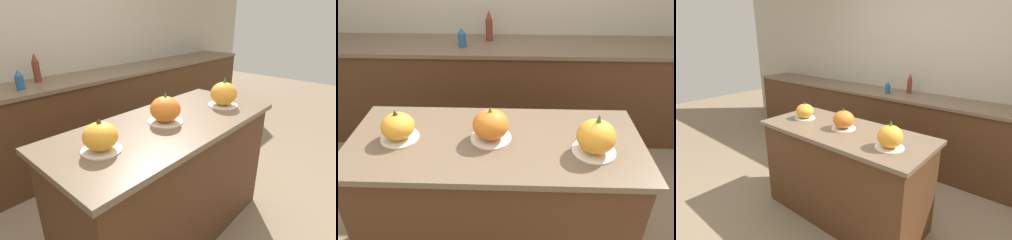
% 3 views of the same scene
% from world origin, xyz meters
% --- Properties ---
extents(ground_plane, '(12.00, 12.00, 0.00)m').
position_xyz_m(ground_plane, '(0.00, 0.00, 0.00)').
color(ground_plane, '#847056').
extents(wall_back, '(8.00, 0.06, 2.50)m').
position_xyz_m(wall_back, '(0.00, 1.79, 1.25)').
color(wall_back, '#B2A893').
rests_on(wall_back, ground_plane).
extents(kitchen_island, '(1.60, 0.70, 0.90)m').
position_xyz_m(kitchen_island, '(0.00, 0.00, 0.45)').
color(kitchen_island, '#4C2D19').
rests_on(kitchen_island, ground_plane).
extents(back_counter, '(6.00, 0.60, 0.94)m').
position_xyz_m(back_counter, '(0.00, 1.46, 0.47)').
color(back_counter, '#4C2D19').
rests_on(back_counter, ground_plane).
extents(pumpkin_cake_left, '(0.21, 0.21, 0.18)m').
position_xyz_m(pumpkin_cake_left, '(-0.52, 0.00, 0.97)').
color(pumpkin_cake_left, silver).
rests_on(pumpkin_cake_left, kitchen_island).
extents(pumpkin_cake_center, '(0.22, 0.22, 0.20)m').
position_xyz_m(pumpkin_cake_center, '(-0.02, 0.02, 0.98)').
color(pumpkin_cake_center, silver).
rests_on(pumpkin_cake_center, kitchen_island).
extents(pumpkin_cake_right, '(0.22, 0.22, 0.22)m').
position_xyz_m(pumpkin_cake_right, '(0.52, -0.08, 0.99)').
color(pumpkin_cake_right, silver).
rests_on(pumpkin_cake_right, kitchen_island).
extents(bottle_tall, '(0.07, 0.07, 0.28)m').
position_xyz_m(bottle_tall, '(-0.15, 1.57, 1.07)').
color(bottle_tall, maroon).
rests_on(bottle_tall, back_counter).
extents(bottle_short, '(0.07, 0.07, 0.17)m').
position_xyz_m(bottle_short, '(-0.38, 1.38, 1.02)').
color(bottle_short, '#235184').
rests_on(bottle_short, back_counter).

